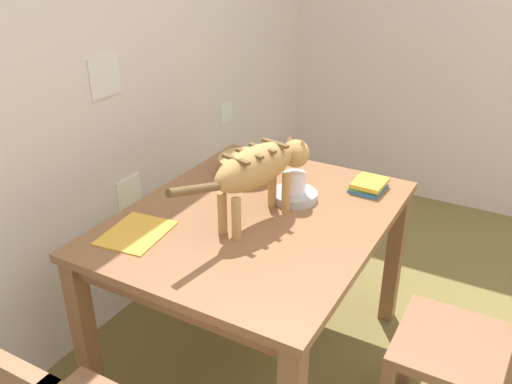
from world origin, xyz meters
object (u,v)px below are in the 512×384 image
at_px(coffee_mug, 295,182).
at_px(magazine, 136,233).
at_px(saucer_bowl, 294,196).
at_px(book_stack, 369,185).
at_px(wooden_chair_far, 469,345).
at_px(wicker_basket, 247,166).
at_px(dining_table, 256,232).
at_px(cat, 261,167).

relative_size(coffee_mug, magazine, 0.51).
height_order(saucer_bowl, coffee_mug, coffee_mug).
xyz_separation_m(saucer_bowl, book_stack, (0.25, -0.25, 0.00)).
bearing_deg(magazine, book_stack, -45.74).
bearing_deg(wooden_chair_far, wicker_basket, 74.03).
xyz_separation_m(dining_table, wicker_basket, (0.31, 0.22, 0.14)).
bearing_deg(wicker_basket, magazine, 171.31).
relative_size(coffee_mug, book_stack, 0.78).
xyz_separation_m(cat, magazine, (-0.34, 0.35, -0.22)).
relative_size(saucer_bowl, wicker_basket, 0.75).
bearing_deg(dining_table, magazine, 138.18).
height_order(saucer_bowl, magazine, saucer_bowl).
distance_m(dining_table, wicker_basket, 0.40).
relative_size(cat, magazine, 2.67).
relative_size(saucer_bowl, coffee_mug, 1.45).
height_order(coffee_mug, wicker_basket, coffee_mug).
height_order(dining_table, coffee_mug, coffee_mug).
bearing_deg(cat, wooden_chair_far, 13.91).
relative_size(saucer_bowl, book_stack, 1.13).
bearing_deg(coffee_mug, magazine, 144.15).
distance_m(coffee_mug, magazine, 0.69).
height_order(coffee_mug, magazine, coffee_mug).
bearing_deg(wooden_chair_far, saucer_bowl, 76.00).
distance_m(cat, wooden_chair_far, 1.00).
bearing_deg(book_stack, cat, 147.76).
bearing_deg(saucer_bowl, dining_table, 157.59).
xyz_separation_m(magazine, wicker_basket, (0.67, -0.10, 0.05)).
relative_size(coffee_mug, wicker_basket, 0.51).
bearing_deg(book_stack, wicker_basket, 104.23).
height_order(cat, wooden_chair_far, cat).
xyz_separation_m(cat, wooden_chair_far, (0.02, -0.85, -0.53)).
bearing_deg(saucer_bowl, wicker_basket, 69.36).
bearing_deg(coffee_mug, cat, 167.60).
height_order(book_stack, wooden_chair_far, wooden_chair_far).
xyz_separation_m(cat, book_stack, (0.46, -0.29, -0.20)).
xyz_separation_m(dining_table, wooden_chair_far, (-0.00, -0.88, -0.22)).
relative_size(cat, wicker_basket, 2.70).
height_order(magazine, wicker_basket, wicker_basket).
relative_size(dining_table, book_stack, 7.10).
relative_size(dining_table, coffee_mug, 9.14).
bearing_deg(dining_table, saucer_bowl, -22.41).
xyz_separation_m(cat, coffee_mug, (0.22, -0.05, -0.14)).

